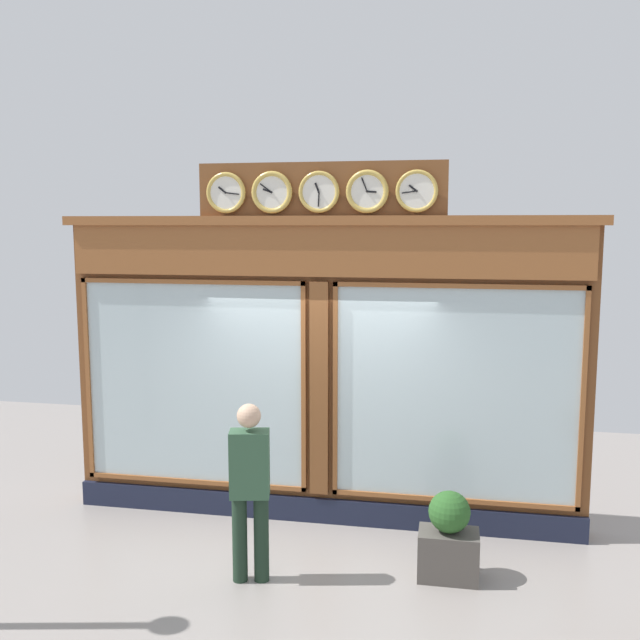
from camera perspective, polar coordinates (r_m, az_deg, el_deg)
The scene contains 4 objects.
shop_facade at distance 7.79m, azimuth 0.17°, elevation -3.82°, with size 5.81×0.42×3.95m.
pedestrian at distance 6.66m, azimuth -5.70°, elevation -13.11°, with size 0.40×0.29×1.69m.
planter_box at distance 7.05m, azimuth 10.34°, elevation -18.19°, with size 0.56×0.36×0.46m, color #4C4742.
planter_shrub at distance 6.88m, azimuth 10.43°, elevation -15.02°, with size 0.39×0.39×0.39m, color #285623.
Camera 1 is at (-1.40, 7.38, 3.30)m, focal length 39.56 mm.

